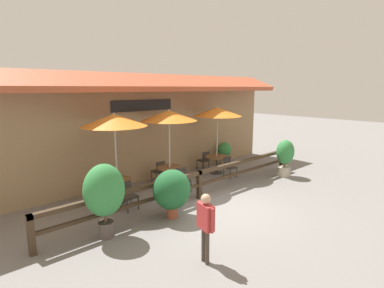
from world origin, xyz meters
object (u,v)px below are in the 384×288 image
at_px(patio_umbrella_far, 217,112).
at_px(potted_plant_corner_fern, 285,155).
at_px(dining_table_far, 217,160).
at_px(potted_plant_small_flowering, 172,190).
at_px(chair_near_streetside, 128,194).
at_px(pedestrian, 206,219).
at_px(potted_plant_broad_leaf, 104,192).
at_px(chair_middle_streetside, 183,178).
at_px(dining_table_near, 117,184).
at_px(patio_umbrella_middle, 169,116).
at_px(dining_table_middle, 170,171).
at_px(potted_plant_tall_tropical, 224,151).
at_px(patio_umbrella_near, 114,120).
at_px(chair_far_streetside, 229,166).
at_px(chair_far_wallside, 204,160).
at_px(chair_middle_wallside, 159,170).
at_px(chair_near_wallside, 105,183).

relative_size(patio_umbrella_far, potted_plant_corner_fern, 1.88).
xyz_separation_m(dining_table_far, potted_plant_small_flowering, (-4.28, -2.23, 0.21)).
distance_m(chair_near_streetside, pedestrian, 3.66).
xyz_separation_m(patio_umbrella_far, dining_table_far, (0.00, 0.00, -2.06)).
bearing_deg(potted_plant_broad_leaf, dining_table_far, 18.12).
distance_m(chair_middle_streetside, pedestrian, 4.55).
distance_m(dining_table_near, patio_umbrella_middle, 3.04).
relative_size(potted_plant_corner_fern, potted_plant_small_flowering, 1.10).
height_order(chair_near_streetside, dining_table_middle, chair_near_streetside).
xyz_separation_m(dining_table_near, potted_plant_broad_leaf, (-1.36, -1.90, 0.57)).
distance_m(dining_table_middle, potted_plant_tall_tropical, 4.14).
height_order(dining_table_near, potted_plant_tall_tropical, potted_plant_tall_tropical).
relative_size(dining_table_near, pedestrian, 0.65).
bearing_deg(patio_umbrella_far, dining_table_far, 45.00).
bearing_deg(patio_umbrella_near, chair_far_streetside, -7.26).
bearing_deg(chair_far_wallside, chair_middle_streetside, 33.34).
bearing_deg(patio_umbrella_far, dining_table_middle, -179.10).
relative_size(dining_table_middle, potted_plant_tall_tropical, 0.92).
distance_m(dining_table_near, pedestrian, 4.36).
height_order(dining_table_middle, potted_plant_broad_leaf, potted_plant_broad_leaf).
height_order(patio_umbrella_near, dining_table_far, patio_umbrella_near).
relative_size(patio_umbrella_middle, chair_middle_wallside, 3.41).
distance_m(patio_umbrella_near, chair_middle_wallside, 3.25).
bearing_deg(dining_table_middle, dining_table_far, 0.90).
relative_size(chair_middle_streetside, pedestrian, 0.56).
height_order(dining_table_near, dining_table_middle, same).
height_order(chair_middle_streetside, patio_umbrella_far, patio_umbrella_far).
bearing_deg(patio_umbrella_near, chair_near_streetside, -93.38).
relative_size(chair_middle_streetside, potted_plant_small_flowering, 0.61).
relative_size(dining_table_far, chair_far_streetside, 1.16).
bearing_deg(chair_middle_wallside, potted_plant_tall_tropical, -173.09).
xyz_separation_m(patio_umbrella_middle, potted_plant_corner_fern, (4.37, -2.20, -1.77)).
distance_m(chair_far_streetside, potted_plant_tall_tropical, 2.16).
xyz_separation_m(dining_table_near, dining_table_middle, (2.23, 0.10, 0.00)).
bearing_deg(chair_middle_wallside, potted_plant_corner_fern, 150.99).
relative_size(chair_near_wallside, patio_umbrella_far, 0.29).
height_order(dining_table_middle, chair_middle_wallside, chair_middle_wallside).
xyz_separation_m(patio_umbrella_middle, potted_plant_tall_tropical, (4.05, 0.86, -2.02)).
bearing_deg(chair_far_streetside, dining_table_middle, 169.50).
height_order(chair_middle_streetside, pedestrian, pedestrian).
xyz_separation_m(potted_plant_small_flowering, potted_plant_broad_leaf, (-1.93, 0.20, 0.36)).
relative_size(dining_table_near, potted_plant_corner_fern, 0.64).
distance_m(dining_table_far, chair_far_streetside, 0.76).
distance_m(dining_table_near, chair_middle_streetside, 2.33).
bearing_deg(chair_near_streetside, potted_plant_tall_tropical, 11.85).
distance_m(chair_middle_streetside, patio_umbrella_far, 3.49).
height_order(chair_near_wallside, patio_umbrella_middle, patio_umbrella_middle).
height_order(dining_table_far, chair_far_wallside, chair_far_wallside).
bearing_deg(potted_plant_corner_fern, dining_table_near, 162.32).
relative_size(patio_umbrella_middle, chair_far_wallside, 3.41).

